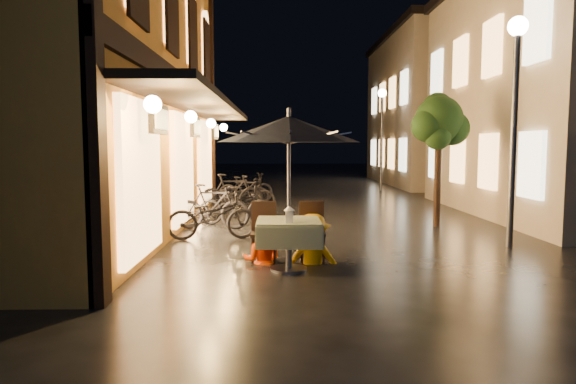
{
  "coord_description": "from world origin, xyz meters",
  "views": [
    {
      "loc": [
        -1.35,
        -7.39,
        1.92
      ],
      "look_at": [
        -1.18,
        0.92,
        1.15
      ],
      "focal_mm": 32.0,
      "sensor_mm": 36.0,
      "label": 1
    }
  ],
  "objects_px": {
    "bicycle_0": "(212,216)",
    "person_yellow": "(313,215)",
    "streetlamp_near": "(515,90)",
    "person_orange": "(262,221)",
    "table_lantern": "(289,213)",
    "cafe_table": "(289,232)",
    "patio_umbrella": "(289,129)"
  },
  "relations": [
    {
      "from": "cafe_table",
      "to": "table_lantern",
      "type": "xyz_separation_m",
      "value": [
        -0.0,
        -0.28,
        0.33
      ]
    },
    {
      "from": "bicycle_0",
      "to": "person_yellow",
      "type": "bearing_deg",
      "value": -146.04
    },
    {
      "from": "streetlamp_near",
      "to": "person_orange",
      "type": "height_order",
      "value": "streetlamp_near"
    },
    {
      "from": "streetlamp_near",
      "to": "person_yellow",
      "type": "height_order",
      "value": "streetlamp_near"
    },
    {
      "from": "cafe_table",
      "to": "table_lantern",
      "type": "height_order",
      "value": "table_lantern"
    },
    {
      "from": "person_orange",
      "to": "person_yellow",
      "type": "distance_m",
      "value": 0.84
    },
    {
      "from": "person_orange",
      "to": "table_lantern",
      "type": "bearing_deg",
      "value": 123.51
    },
    {
      "from": "patio_umbrella",
      "to": "table_lantern",
      "type": "distance_m",
      "value": 1.26
    },
    {
      "from": "patio_umbrella",
      "to": "person_yellow",
      "type": "xyz_separation_m",
      "value": [
        0.4,
        0.52,
        -1.37
      ]
    },
    {
      "from": "person_orange",
      "to": "bicycle_0",
      "type": "bearing_deg",
      "value": -55.12
    },
    {
      "from": "streetlamp_near",
      "to": "patio_umbrella",
      "type": "height_order",
      "value": "streetlamp_near"
    },
    {
      "from": "streetlamp_near",
      "to": "table_lantern",
      "type": "bearing_deg",
      "value": -154.84
    },
    {
      "from": "patio_umbrella",
      "to": "bicycle_0",
      "type": "height_order",
      "value": "patio_umbrella"
    },
    {
      "from": "patio_umbrella",
      "to": "person_yellow",
      "type": "relative_size",
      "value": 1.58
    },
    {
      "from": "cafe_table",
      "to": "table_lantern",
      "type": "relative_size",
      "value": 3.96
    },
    {
      "from": "table_lantern",
      "to": "person_orange",
      "type": "height_order",
      "value": "person_orange"
    },
    {
      "from": "cafe_table",
      "to": "table_lantern",
      "type": "distance_m",
      "value": 0.44
    },
    {
      "from": "person_yellow",
      "to": "bicycle_0",
      "type": "distance_m",
      "value": 2.84
    },
    {
      "from": "person_orange",
      "to": "person_yellow",
      "type": "xyz_separation_m",
      "value": [
        0.83,
        -0.06,
        0.1
      ]
    },
    {
      "from": "bicycle_0",
      "to": "person_orange",
      "type": "bearing_deg",
      "value": -160.46
    },
    {
      "from": "person_yellow",
      "to": "bicycle_0",
      "type": "relative_size",
      "value": 0.86
    },
    {
      "from": "table_lantern",
      "to": "streetlamp_near",
      "type": "bearing_deg",
      "value": 25.16
    },
    {
      "from": "cafe_table",
      "to": "patio_umbrella",
      "type": "height_order",
      "value": "patio_umbrella"
    },
    {
      "from": "cafe_table",
      "to": "bicycle_0",
      "type": "distance_m",
      "value": 3.01
    },
    {
      "from": "streetlamp_near",
      "to": "person_orange",
      "type": "relative_size",
      "value": 3.13
    },
    {
      "from": "cafe_table",
      "to": "person_yellow",
      "type": "relative_size",
      "value": 0.64
    },
    {
      "from": "patio_umbrella",
      "to": "person_orange",
      "type": "height_order",
      "value": "patio_umbrella"
    },
    {
      "from": "patio_umbrella",
      "to": "person_orange",
      "type": "relative_size",
      "value": 1.82
    },
    {
      "from": "streetlamp_near",
      "to": "table_lantern",
      "type": "relative_size",
      "value": 16.92
    },
    {
      "from": "person_orange",
      "to": "person_yellow",
      "type": "height_order",
      "value": "person_yellow"
    },
    {
      "from": "patio_umbrella",
      "to": "person_orange",
      "type": "bearing_deg",
      "value": 126.39
    },
    {
      "from": "streetlamp_near",
      "to": "person_yellow",
      "type": "xyz_separation_m",
      "value": [
        -3.78,
        -1.16,
        -2.14
      ]
    }
  ]
}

